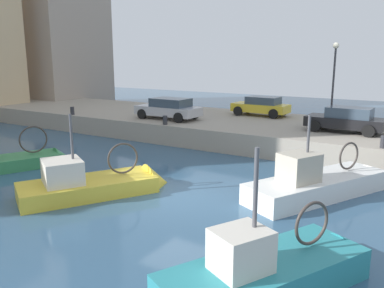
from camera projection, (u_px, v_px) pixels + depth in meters
water_surface at (183, 197)px, 15.19m from camera, size 80.00×80.00×0.00m
quay_wall at (284, 133)px, 24.63m from camera, size 9.00×56.00×1.20m
fishing_boat_yellow at (98, 190)px, 15.57m from camera, size 6.02×4.61×4.09m
fishing_boat_white at (322, 192)px, 15.41m from camera, size 6.92×4.65×3.99m
fishing_boat_teal at (276, 283)px, 9.25m from camera, size 5.96×4.16×4.22m
fishing_boat_green at (12, 165)px, 19.03m from camera, size 5.89×3.87×4.71m
parked_car_silver at (169, 108)px, 26.08m from camera, size 2.11×4.33×1.37m
parked_car_black at (346, 119)px, 21.59m from camera, size 2.02×4.09×1.37m
parked_car_yellow at (261, 106)px, 27.56m from camera, size 1.95×3.88×1.33m
mooring_bollard_south at (383, 142)px, 17.92m from camera, size 0.28×0.28×0.55m
mooring_bollard_mid at (165, 120)px, 24.05m from camera, size 0.28×0.28×0.55m
mooring_bollard_north at (72, 111)px, 28.14m from camera, size 0.28×0.28×0.55m
quay_streetlamp at (334, 70)px, 23.82m from camera, size 0.36×0.36×4.83m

